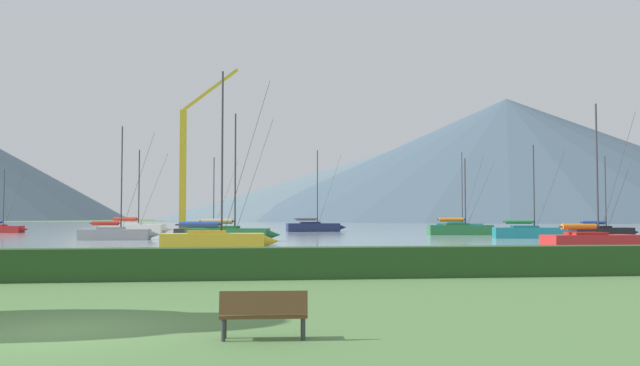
{
  "coord_description": "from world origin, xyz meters",
  "views": [
    {
      "loc": [
        3.59,
        -14.57,
        2.39
      ],
      "look_at": [
        12.32,
        54.73,
        5.82
      ],
      "focal_mm": 37.64,
      "sensor_mm": 36.0,
      "label": 1
    }
  ],
  "objects_px": {
    "sailboat_slip_11": "(116,233)",
    "dock_crane": "(185,177)",
    "sailboat_slip_9": "(530,232)",
    "sailboat_slip_4": "(592,241)",
    "sailboat_slip_5": "(134,228)",
    "sailboat_slip_12": "(0,229)",
    "sailboat_slip_7": "(314,226)",
    "sailboat_slip_6": "(602,231)",
    "sailboat_slip_2": "(229,233)",
    "park_bench_near_path": "(264,312)",
    "sailboat_slip_8": "(210,230)",
    "sailboat_slip_1": "(459,226)",
    "sailboat_slip_10": "(461,229)",
    "sailboat_slip_0": "(214,239)"
  },
  "relations": [
    {
      "from": "sailboat_slip_4",
      "to": "sailboat_slip_5",
      "type": "xyz_separation_m",
      "value": [
        -38.22,
        46.62,
        0.12
      ]
    },
    {
      "from": "sailboat_slip_2",
      "to": "dock_crane",
      "type": "xyz_separation_m",
      "value": [
        -5.74,
        20.93,
        6.5
      ]
    },
    {
      "from": "park_bench_near_path",
      "to": "sailboat_slip_0",
      "type": "bearing_deg",
      "value": 96.62
    },
    {
      "from": "sailboat_slip_6",
      "to": "sailboat_slip_7",
      "type": "relative_size",
      "value": 0.73
    },
    {
      "from": "sailboat_slip_4",
      "to": "sailboat_slip_0",
      "type": "bearing_deg",
      "value": 167.55
    },
    {
      "from": "sailboat_slip_1",
      "to": "sailboat_slip_4",
      "type": "xyz_separation_m",
      "value": [
        -10.82,
        -59.88,
        -0.08
      ]
    },
    {
      "from": "dock_crane",
      "to": "sailboat_slip_9",
      "type": "bearing_deg",
      "value": -24.51
    },
    {
      "from": "sailboat_slip_2",
      "to": "sailboat_slip_5",
      "type": "xyz_separation_m",
      "value": [
        -12.71,
        26.78,
        0.02
      ]
    },
    {
      "from": "sailboat_slip_11",
      "to": "dock_crane",
      "type": "relative_size",
      "value": 0.54
    },
    {
      "from": "sailboat_slip_4",
      "to": "sailboat_slip_1",
      "type": "bearing_deg",
      "value": 75.92
    },
    {
      "from": "sailboat_slip_12",
      "to": "dock_crane",
      "type": "relative_size",
      "value": 0.42
    },
    {
      "from": "sailboat_slip_4",
      "to": "park_bench_near_path",
      "type": "bearing_deg",
      "value": -131.64
    },
    {
      "from": "sailboat_slip_4",
      "to": "sailboat_slip_2",
      "type": "bearing_deg",
      "value": 138.28
    },
    {
      "from": "sailboat_slip_2",
      "to": "sailboat_slip_4",
      "type": "bearing_deg",
      "value": -26.42
    },
    {
      "from": "sailboat_slip_6",
      "to": "sailboat_slip_9",
      "type": "xyz_separation_m",
      "value": [
        -10.16,
        -3.32,
        0.05
      ]
    },
    {
      "from": "sailboat_slip_2",
      "to": "sailboat_slip_11",
      "type": "height_order",
      "value": "sailboat_slip_2"
    },
    {
      "from": "sailboat_slip_4",
      "to": "sailboat_slip_10",
      "type": "height_order",
      "value": "sailboat_slip_4"
    },
    {
      "from": "sailboat_slip_8",
      "to": "sailboat_slip_1",
      "type": "bearing_deg",
      "value": 19.99
    },
    {
      "from": "sailboat_slip_6",
      "to": "sailboat_slip_2",
      "type": "bearing_deg",
      "value": -166.59
    },
    {
      "from": "park_bench_near_path",
      "to": "sailboat_slip_9",
      "type": "bearing_deg",
      "value": 64.32
    },
    {
      "from": "sailboat_slip_6",
      "to": "dock_crane",
      "type": "height_order",
      "value": "dock_crane"
    },
    {
      "from": "sailboat_slip_7",
      "to": "sailboat_slip_11",
      "type": "distance_m",
      "value": 40.51
    },
    {
      "from": "sailboat_slip_11",
      "to": "dock_crane",
      "type": "xyz_separation_m",
      "value": [
        5.52,
        16.18,
        6.58
      ]
    },
    {
      "from": "sailboat_slip_8",
      "to": "dock_crane",
      "type": "xyz_separation_m",
      "value": [
        -3.07,
        -2.01,
        6.62
      ]
    },
    {
      "from": "sailboat_slip_11",
      "to": "sailboat_slip_10",
      "type": "bearing_deg",
      "value": 19.29
    },
    {
      "from": "sailboat_slip_2",
      "to": "park_bench_near_path",
      "type": "relative_size",
      "value": 7.12
    },
    {
      "from": "sailboat_slip_9",
      "to": "sailboat_slip_12",
      "type": "xyz_separation_m",
      "value": [
        -64.05,
        31.26,
        -0.09
      ]
    },
    {
      "from": "sailboat_slip_1",
      "to": "sailboat_slip_2",
      "type": "distance_m",
      "value": 54.06
    },
    {
      "from": "sailboat_slip_0",
      "to": "sailboat_slip_5",
      "type": "relative_size",
      "value": 1.15
    },
    {
      "from": "sailboat_slip_6",
      "to": "sailboat_slip_12",
      "type": "bearing_deg",
      "value": 163.04
    },
    {
      "from": "sailboat_slip_5",
      "to": "sailboat_slip_1",
      "type": "bearing_deg",
      "value": 24.19
    },
    {
      "from": "sailboat_slip_5",
      "to": "park_bench_near_path",
      "type": "xyz_separation_m",
      "value": [
        13.85,
        -78.04,
        -0.24
      ]
    },
    {
      "from": "sailboat_slip_7",
      "to": "sailboat_slip_9",
      "type": "height_order",
      "value": "sailboat_slip_7"
    },
    {
      "from": "sailboat_slip_11",
      "to": "park_bench_near_path",
      "type": "distance_m",
      "value": 57.37
    },
    {
      "from": "sailboat_slip_1",
      "to": "park_bench_near_path",
      "type": "height_order",
      "value": "sailboat_slip_1"
    },
    {
      "from": "sailboat_slip_2",
      "to": "sailboat_slip_7",
      "type": "height_order",
      "value": "sailboat_slip_7"
    },
    {
      "from": "sailboat_slip_7",
      "to": "sailboat_slip_12",
      "type": "distance_m",
      "value": 44.88
    },
    {
      "from": "sailboat_slip_2",
      "to": "park_bench_near_path",
      "type": "bearing_deg",
      "value": -77.27
    },
    {
      "from": "sailboat_slip_5",
      "to": "sailboat_slip_10",
      "type": "xyz_separation_m",
      "value": [
        41.44,
        -9.63,
        -0.03
      ]
    },
    {
      "from": "park_bench_near_path",
      "to": "sailboat_slip_1",
      "type": "bearing_deg",
      "value": 72.25
    },
    {
      "from": "sailboat_slip_8",
      "to": "sailboat_slip_4",
      "type": "bearing_deg",
      "value": -60.3
    },
    {
      "from": "sailboat_slip_7",
      "to": "sailboat_slip_10",
      "type": "relative_size",
      "value": 1.29
    },
    {
      "from": "sailboat_slip_8",
      "to": "sailboat_slip_12",
      "type": "height_order",
      "value": "sailboat_slip_8"
    },
    {
      "from": "sailboat_slip_0",
      "to": "sailboat_slip_8",
      "type": "bearing_deg",
      "value": 92.56
    },
    {
      "from": "sailboat_slip_4",
      "to": "sailboat_slip_7",
      "type": "height_order",
      "value": "sailboat_slip_7"
    },
    {
      "from": "sailboat_slip_1",
      "to": "sailboat_slip_11",
      "type": "distance_m",
      "value": 59.24
    },
    {
      "from": "sailboat_slip_4",
      "to": "sailboat_slip_12",
      "type": "bearing_deg",
      "value": 132.63
    },
    {
      "from": "sailboat_slip_0",
      "to": "sailboat_slip_4",
      "type": "relative_size",
      "value": 1.24
    },
    {
      "from": "sailboat_slip_0",
      "to": "dock_crane",
      "type": "xyz_separation_m",
      "value": [
        -4.84,
        36.78,
        6.53
      ]
    },
    {
      "from": "dock_crane",
      "to": "park_bench_near_path",
      "type": "bearing_deg",
      "value": -84.56
    }
  ]
}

